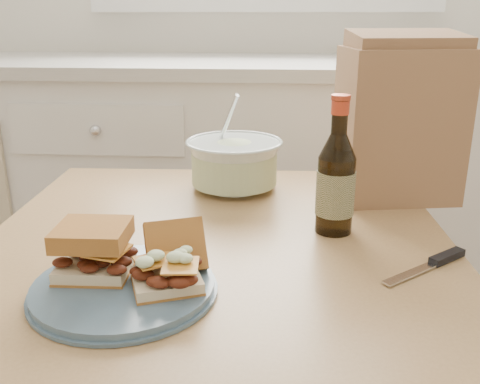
# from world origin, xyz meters

# --- Properties ---
(cabinet_run) EXTENTS (2.50, 0.64, 0.94)m
(cabinet_run) POSITION_xyz_m (-0.00, 1.70, 0.47)
(cabinet_run) COLOR silver
(cabinet_run) RESTS_ON ground
(dining_table) EXTENTS (0.87, 0.87, 0.71)m
(dining_table) POSITION_xyz_m (-0.05, 0.70, 0.60)
(dining_table) COLOR #AC8351
(dining_table) RESTS_ON ground
(plate) EXTENTS (0.27, 0.27, 0.02)m
(plate) POSITION_xyz_m (-0.16, 0.48, 0.72)
(plate) COLOR #486174
(plate) RESTS_ON dining_table
(sandwich_left) EXTENTS (0.11, 0.10, 0.08)m
(sandwich_left) POSITION_xyz_m (-0.21, 0.51, 0.76)
(sandwich_left) COLOR beige
(sandwich_left) RESTS_ON plate
(sandwich_right) EXTENTS (0.12, 0.16, 0.08)m
(sandwich_right) POSITION_xyz_m (-0.09, 0.50, 0.75)
(sandwich_right) COLOR beige
(sandwich_right) RESTS_ON plate
(coleslaw_bowl) EXTENTS (0.22, 0.22, 0.22)m
(coleslaw_bowl) POSITION_xyz_m (-0.04, 0.98, 0.77)
(coleslaw_bowl) COLOR silver
(coleslaw_bowl) RESTS_ON dining_table
(beer_bottle) EXTENTS (0.07, 0.07, 0.26)m
(beer_bottle) POSITION_xyz_m (0.17, 0.74, 0.80)
(beer_bottle) COLOR black
(beer_bottle) RESTS_ON dining_table
(knife) EXTENTS (0.16, 0.13, 0.01)m
(knife) POSITION_xyz_m (0.33, 0.61, 0.71)
(knife) COLOR silver
(knife) RESTS_ON dining_table
(paper_bag) EXTENTS (0.27, 0.20, 0.32)m
(paper_bag) POSITION_xyz_m (0.32, 0.95, 0.87)
(paper_bag) COLOR #8E6544
(paper_bag) RESTS_ON dining_table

